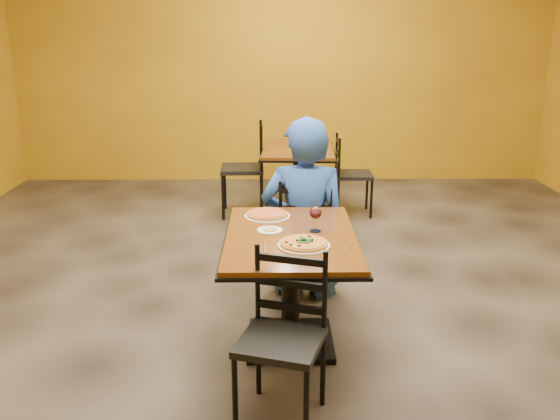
{
  "coord_description": "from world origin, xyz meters",
  "views": [
    {
      "loc": [
        -0.1,
        -3.98,
        1.96
      ],
      "look_at": [
        -0.07,
        -0.3,
        0.85
      ],
      "focal_mm": 38.14,
      "sensor_mm": 36.0,
      "label": 1
    }
  ],
  "objects_px": {
    "chair_main_far": "(303,232)",
    "plate_main": "(304,245)",
    "chair_second_right": "(354,175)",
    "diner": "(305,207)",
    "pizza_main": "(304,243)",
    "chair_second_left": "(242,169)",
    "chair_main_near": "(281,343)",
    "plate_far": "(267,216)",
    "table_main": "(291,264)",
    "table_second": "(298,165)",
    "side_plate": "(270,230)",
    "wine_glass": "(316,218)",
    "pizza_far": "(267,214)"
  },
  "relations": [
    {
      "from": "chair_main_far",
      "to": "side_plate",
      "type": "bearing_deg",
      "value": 71.67
    },
    {
      "from": "pizza_far",
      "to": "wine_glass",
      "type": "bearing_deg",
      "value": -45.2
    },
    {
      "from": "table_main",
      "to": "wine_glass",
      "type": "bearing_deg",
      "value": 22.97
    },
    {
      "from": "chair_main_near",
      "to": "plate_main",
      "type": "xyz_separation_m",
      "value": [
        0.14,
        0.58,
        0.31
      ]
    },
    {
      "from": "diner",
      "to": "plate_far",
      "type": "bearing_deg",
      "value": 63.6
    },
    {
      "from": "pizza_far",
      "to": "wine_glass",
      "type": "height_order",
      "value": "wine_glass"
    },
    {
      "from": "pizza_main",
      "to": "chair_second_left",
      "type": "bearing_deg",
      "value": 99.58
    },
    {
      "from": "side_plate",
      "to": "wine_glass",
      "type": "relative_size",
      "value": 0.89
    },
    {
      "from": "chair_second_left",
      "to": "diner",
      "type": "height_order",
      "value": "diner"
    },
    {
      "from": "chair_second_right",
      "to": "pizza_main",
      "type": "height_order",
      "value": "chair_second_right"
    },
    {
      "from": "chair_main_far",
      "to": "pizza_main",
      "type": "distance_m",
      "value": 1.18
    },
    {
      "from": "plate_main",
      "to": "plate_far",
      "type": "relative_size",
      "value": 1.0
    },
    {
      "from": "chair_main_near",
      "to": "pizza_far",
      "type": "relative_size",
      "value": 3.19
    },
    {
      "from": "chair_main_far",
      "to": "plate_main",
      "type": "xyz_separation_m",
      "value": [
        -0.05,
        -1.13,
        0.3
      ]
    },
    {
      "from": "plate_main",
      "to": "wine_glass",
      "type": "distance_m",
      "value": 0.3
    },
    {
      "from": "table_main",
      "to": "pizza_main",
      "type": "xyz_separation_m",
      "value": [
        0.07,
        -0.21,
        0.21
      ]
    },
    {
      "from": "pizza_far",
      "to": "wine_glass",
      "type": "distance_m",
      "value": 0.44
    },
    {
      "from": "side_plate",
      "to": "pizza_far",
      "type": "bearing_deg",
      "value": 93.53
    },
    {
      "from": "pizza_main",
      "to": "side_plate",
      "type": "height_order",
      "value": "pizza_main"
    },
    {
      "from": "chair_main_far",
      "to": "chair_second_left",
      "type": "distance_m",
      "value": 2.04
    },
    {
      "from": "chair_main_far",
      "to": "plate_main",
      "type": "relative_size",
      "value": 2.92
    },
    {
      "from": "chair_main_near",
      "to": "plate_far",
      "type": "relative_size",
      "value": 2.89
    },
    {
      "from": "pizza_main",
      "to": "plate_far",
      "type": "xyz_separation_m",
      "value": [
        -0.22,
        0.58,
        -0.02
      ]
    },
    {
      "from": "chair_second_right",
      "to": "chair_main_near",
      "type": "bearing_deg",
      "value": 168.06
    },
    {
      "from": "pizza_far",
      "to": "plate_main",
      "type": "bearing_deg",
      "value": -69.27
    },
    {
      "from": "pizza_main",
      "to": "wine_glass",
      "type": "height_order",
      "value": "wine_glass"
    },
    {
      "from": "table_second",
      "to": "chair_second_right",
      "type": "xyz_separation_m",
      "value": [
        0.61,
        0.0,
        -0.11
      ]
    },
    {
      "from": "plate_far",
      "to": "chair_second_right",
      "type": "bearing_deg",
      "value": 69.83
    },
    {
      "from": "diner",
      "to": "wine_glass",
      "type": "xyz_separation_m",
      "value": [
        0.03,
        -0.74,
        0.15
      ]
    },
    {
      "from": "chair_main_far",
      "to": "plate_far",
      "type": "height_order",
      "value": "chair_main_far"
    },
    {
      "from": "chair_second_right",
      "to": "diner",
      "type": "xyz_separation_m",
      "value": [
        -0.65,
        -2.07,
        0.25
      ]
    },
    {
      "from": "chair_second_left",
      "to": "plate_main",
      "type": "height_order",
      "value": "chair_second_left"
    },
    {
      "from": "chair_second_left",
      "to": "chair_main_far",
      "type": "bearing_deg",
      "value": 14.46
    },
    {
      "from": "plate_main",
      "to": "pizza_main",
      "type": "height_order",
      "value": "pizza_main"
    },
    {
      "from": "chair_second_left",
      "to": "diner",
      "type": "bearing_deg",
      "value": 13.68
    },
    {
      "from": "table_second",
      "to": "pizza_main",
      "type": "relative_size",
      "value": 4.23
    },
    {
      "from": "chair_main_near",
      "to": "chair_second_right",
      "type": "height_order",
      "value": "chair_main_near"
    },
    {
      "from": "plate_main",
      "to": "chair_main_far",
      "type": "bearing_deg",
      "value": 87.36
    },
    {
      "from": "plate_far",
      "to": "chair_second_left",
      "type": "bearing_deg",
      "value": 96.86
    },
    {
      "from": "diner",
      "to": "pizza_main",
      "type": "xyz_separation_m",
      "value": [
        -0.06,
        -1.02,
        0.08
      ]
    },
    {
      "from": "diner",
      "to": "wine_glass",
      "type": "bearing_deg",
      "value": 98.21
    },
    {
      "from": "table_main",
      "to": "pizza_main",
      "type": "distance_m",
      "value": 0.31
    },
    {
      "from": "chair_main_near",
      "to": "diner",
      "type": "xyz_separation_m",
      "value": [
        0.2,
        1.6,
        0.24
      ]
    },
    {
      "from": "chair_main_far",
      "to": "wine_glass",
      "type": "relative_size",
      "value": 5.03
    },
    {
      "from": "chair_main_near",
      "to": "plate_far",
      "type": "height_order",
      "value": "chair_main_near"
    },
    {
      "from": "table_second",
      "to": "diner",
      "type": "distance_m",
      "value": 2.08
    },
    {
      "from": "chair_second_left",
      "to": "pizza_main",
      "type": "relative_size",
      "value": 3.59
    },
    {
      "from": "chair_main_near",
      "to": "plate_far",
      "type": "distance_m",
      "value": 1.21
    },
    {
      "from": "table_main",
      "to": "pizza_main",
      "type": "bearing_deg",
      "value": -71.2
    },
    {
      "from": "plate_far",
      "to": "pizza_main",
      "type": "bearing_deg",
      "value": -69.27
    }
  ]
}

